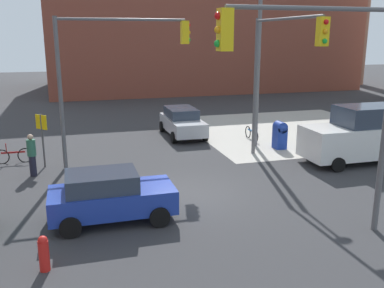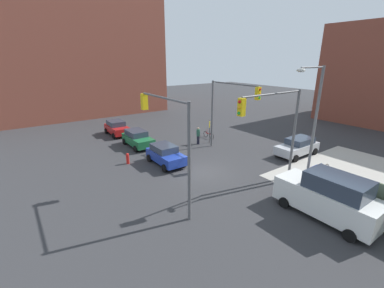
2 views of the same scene
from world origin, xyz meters
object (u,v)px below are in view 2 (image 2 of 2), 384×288
(traffic_signal_se_corner, at_px, (169,131))
(van_white_delivery, at_px, (329,197))
(sedan_blue, at_px, (165,154))
(sedan_red, at_px, (117,128))
(street_lamp_corner, at_px, (313,116))
(traffic_signal_nw_corner, at_px, (229,103))
(mailbox_blue, at_px, (315,174))
(coupe_silver, at_px, (298,146))
(sedan_green, at_px, (138,138))
(pedestrian_crossing, at_px, (198,135))
(bicycle_at_crosswalk, at_px, (209,135))
(fire_hydrant, at_px, (128,158))
(traffic_signal_ne_corner, at_px, (276,121))
(bicycle_leaning_on_fence, at_px, (323,170))

(traffic_signal_se_corner, distance_m, van_white_delivery, 9.48)
(traffic_signal_se_corner, height_order, sedan_blue, traffic_signal_se_corner)
(sedan_blue, bearing_deg, sedan_red, -178.99)
(street_lamp_corner, xyz_separation_m, van_white_delivery, (3.55, -3.63, -3.42))
(traffic_signal_nw_corner, bearing_deg, mailbox_blue, 3.38)
(coupe_silver, relative_size, sedan_red, 1.13)
(traffic_signal_se_corner, xyz_separation_m, sedan_green, (-11.25, 2.90, -3.78))
(sedan_red, xyz_separation_m, pedestrian_crossing, (8.24, 5.61, 0.10))
(street_lamp_corner, relative_size, bicycle_at_crosswalk, 4.57)
(fire_hydrant, xyz_separation_m, sedan_blue, (1.88, 2.58, 0.36))
(traffic_signal_nw_corner, distance_m, traffic_signal_ne_corner, 7.11)
(sedan_red, bearing_deg, bicycle_leaning_on_fence, 24.65)
(coupe_silver, bearing_deg, sedan_blue, -115.61)
(sedan_green, distance_m, bicycle_at_crosswalk, 7.87)
(pedestrian_crossing, height_order, bicycle_leaning_on_fence, pedestrian_crossing)
(traffic_signal_ne_corner, relative_size, sedan_red, 1.66)
(fire_hydrant, distance_m, coupe_silver, 15.17)
(fire_hydrant, distance_m, sedan_red, 9.36)
(sedan_blue, height_order, bicycle_leaning_on_fence, sedan_blue)
(traffic_signal_ne_corner, height_order, bicycle_leaning_on_fence, traffic_signal_ne_corner)
(fire_hydrant, distance_m, sedan_green, 4.58)
(traffic_signal_ne_corner, bearing_deg, mailbox_blue, 58.00)
(fire_hydrant, bearing_deg, sedan_blue, 53.84)
(traffic_signal_ne_corner, bearing_deg, traffic_signal_se_corner, -106.52)
(street_lamp_corner, relative_size, coupe_silver, 1.81)
(traffic_signal_ne_corner, xyz_separation_m, sedan_blue, (-7.62, -3.90, -3.81))
(van_white_delivery, bearing_deg, street_lamp_corner, 134.35)
(street_lamp_corner, bearing_deg, traffic_signal_se_corner, -105.18)
(coupe_silver, xyz_separation_m, bicycle_leaning_on_fence, (3.52, -2.02, -0.50))
(sedan_red, bearing_deg, pedestrian_crossing, 34.27)
(van_white_delivery, bearing_deg, pedestrian_crossing, 172.17)
(traffic_signal_se_corner, relative_size, fire_hydrant, 6.91)
(coupe_silver, height_order, sedan_blue, same)
(van_white_delivery, relative_size, bicycle_leaning_on_fence, 3.09)
(traffic_signal_ne_corner, distance_m, sedan_green, 14.33)
(fire_hydrant, bearing_deg, bicycle_at_crosswalk, 100.03)
(traffic_signal_se_corner, xyz_separation_m, bicycle_at_crosswalk, (-9.29, 10.50, -4.27))
(mailbox_blue, relative_size, sedan_blue, 0.37)
(bicycle_at_crosswalk, bearing_deg, fire_hydrant, -79.97)
(street_lamp_corner, bearing_deg, sedan_blue, -139.65)
(street_lamp_corner, xyz_separation_m, sedan_green, (-13.94, -7.03, -3.86))
(traffic_signal_nw_corner, relative_size, pedestrian_crossing, 3.63)
(coupe_silver, distance_m, bicycle_at_crosswalk, 9.46)
(traffic_signal_ne_corner, relative_size, mailbox_blue, 4.55)
(fire_hydrant, xyz_separation_m, bicycle_leaning_on_fence, (10.60, 11.40, -0.14))
(fire_hydrant, bearing_deg, traffic_signal_se_corner, -2.29)
(fire_hydrant, bearing_deg, pedestrian_crossing, 95.71)
(traffic_signal_nw_corner, relative_size, bicycle_leaning_on_fence, 3.71)
(traffic_signal_ne_corner, relative_size, van_white_delivery, 1.20)
(sedan_red, bearing_deg, traffic_signal_nw_corner, 28.18)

